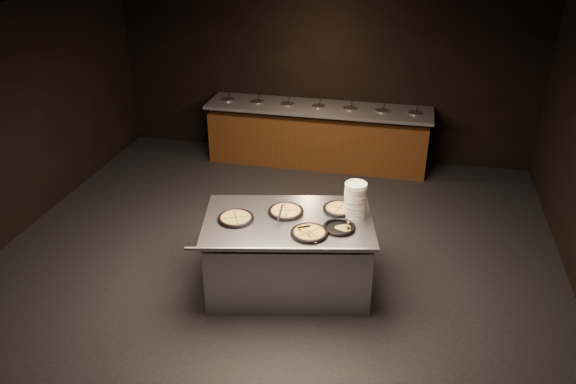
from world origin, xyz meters
The scene contains 11 objects.
room centered at (0.00, 0.00, 1.45)m, with size 7.02×8.02×2.92m.
salad_bar centered at (0.00, 3.56, 0.44)m, with size 3.70×0.83×1.18m.
serving_counter centered at (0.28, 0.06, 0.42)m, with size 2.05×1.55×0.89m.
plate_stack centered at (0.97, 0.33, 1.08)m, with size 0.24×0.24×0.39m, color white.
pan_veggie_whole centered at (-0.28, -0.05, 0.90)m, with size 0.40×0.40×0.04m.
pan_cheese_whole centered at (0.22, 0.22, 0.90)m, with size 0.40×0.40×0.04m.
pan_cheese_slices_a centered at (0.79, 0.40, 0.90)m, with size 0.37×0.37×0.04m.
pan_cheese_slices_b centered at (0.56, -0.18, 0.90)m, with size 0.40×0.40×0.04m.
pan_veggie_slices centered at (0.85, 0.00, 0.90)m, with size 0.35×0.35×0.04m.
server_left centered at (0.20, 0.06, 0.96)m, with size 0.10×0.33×0.16m.
server_right centered at (0.54, -0.23, 0.96)m, with size 0.28×0.23×0.16m.
Camera 1 is at (1.43, -5.11, 3.97)m, focal length 35.00 mm.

